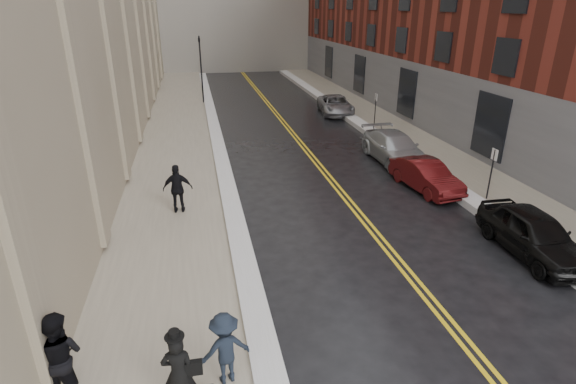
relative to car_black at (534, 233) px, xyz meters
name	(u,v)px	position (x,y,z in m)	size (l,w,h in m)	color
ground	(378,384)	(-6.80, -4.07, -0.72)	(160.00, 160.00, 0.00)	black
sidewalk_left	(175,159)	(-11.30, 11.93, -0.64)	(4.00, 64.00, 0.15)	gray
sidewalk_right	(419,143)	(2.20, 11.93, -0.64)	(3.00, 64.00, 0.15)	gray
lane_stripe_a	(306,152)	(-4.42, 11.93, -0.71)	(0.12, 64.00, 0.01)	gold
lane_stripe_b	(310,151)	(-4.18, 11.93, -0.71)	(0.12, 64.00, 0.01)	gold
snow_ridge_left	(220,155)	(-9.00, 11.93, -0.59)	(0.70, 60.80, 0.26)	white
snow_ridge_right	(388,144)	(0.35, 11.93, -0.57)	(0.85, 60.80, 0.30)	white
traffic_signal	(201,65)	(-9.40, 25.93, 2.37)	(0.18, 0.15, 5.20)	black
parking_sign_near	(492,170)	(1.10, 3.93, 0.64)	(0.06, 0.35, 2.23)	black
parking_sign_far	(375,107)	(1.10, 15.93, 0.64)	(0.06, 0.35, 2.23)	black
car_black	(534,233)	(0.00, 0.00, 0.00)	(1.69, 4.20, 1.43)	black
car_maroon	(426,176)	(-0.70, 5.65, -0.08)	(1.34, 3.85, 1.27)	#4E0E0F
car_silver_near	(395,148)	(-0.45, 9.42, 0.01)	(2.02, 4.98, 1.44)	#ADB1B5
car_silver_far	(335,105)	(-0.09, 20.48, -0.07)	(2.15, 4.67, 1.30)	#96979E
pedestrian_main	(179,374)	(-10.77, -3.99, 0.29)	(0.63, 0.41, 1.72)	black
pedestrian_a	(59,356)	(-13.00, -3.19, 0.41)	(0.94, 0.74, 1.94)	black
pedestrian_b	(225,348)	(-9.88, -3.43, 0.24)	(1.04, 0.60, 1.61)	black
pedestrian_c	(178,189)	(-10.95, 5.19, 0.36)	(1.08, 0.45, 1.84)	black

